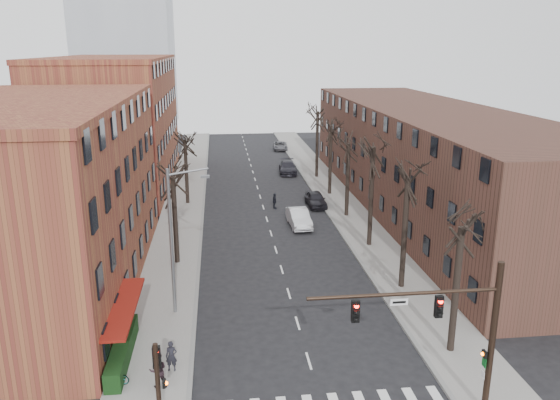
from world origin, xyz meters
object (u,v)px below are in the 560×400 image
object	(u,v)px
pedestrian_a	(171,356)
bicycle	(114,376)
silver_sedan	(299,218)
parked_car_near	(316,199)
parked_car_mid	(288,167)

from	to	relation	value
pedestrian_a	bicycle	distance (m)	2.80
silver_sedan	bicycle	world-z (taller)	silver_sedan
bicycle	silver_sedan	bearing A→B (deg)	-13.31
parked_car_near	parked_car_mid	distance (m)	15.08
silver_sedan	pedestrian_a	world-z (taller)	pedestrian_a
bicycle	pedestrian_a	bearing A→B (deg)	-58.37
parked_car_near	bicycle	distance (m)	32.43
silver_sedan	bicycle	size ratio (longest dim) A/B	3.10
silver_sedan	parked_car_mid	size ratio (longest dim) A/B	0.92
parked_car_mid	bicycle	bearing A→B (deg)	-103.58
silver_sedan	pedestrian_a	xyz separation A→B (m)	(-9.60, -21.93, 0.15)
silver_sedan	bicycle	distance (m)	25.82
parked_car_near	bicycle	world-z (taller)	parked_car_near
parked_car_mid	bicycle	size ratio (longest dim) A/B	3.38
parked_car_mid	pedestrian_a	size ratio (longest dim) A/B	3.31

